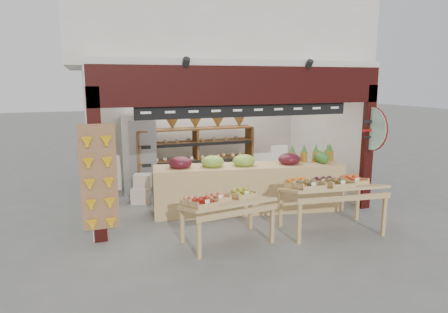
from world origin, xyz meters
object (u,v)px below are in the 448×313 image
back_shelving (196,145)px  refrigerator (141,154)px  display_table_left (220,202)px  cardboard_stack (152,192)px  watermelon_pile (303,198)px  mid_counter (248,186)px  display_table_right (328,186)px

back_shelving → refrigerator: bearing=172.1°
refrigerator → display_table_left: bearing=-62.8°
cardboard_stack → watermelon_pile: (3.11, -1.37, -0.07)m
refrigerator → watermelon_pile: bearing=-21.2°
mid_counter → display_table_right: (0.91, -1.55, 0.32)m
back_shelving → mid_counter: bearing=-73.9°
mid_counter → display_table_left: size_ratio=2.55×
mid_counter → display_table_left: (-1.11, -1.42, 0.18)m
mid_counter → watermelon_pile: mid_counter is taller
refrigerator → cardboard_stack: refrigerator is taller
display_table_left → display_table_right: (2.03, -0.13, 0.14)m
display_table_right → watermelon_pile: 1.64m
refrigerator → mid_counter: (1.93, -2.20, -0.43)m
display_table_left → watermelon_pile: 2.79m
watermelon_pile → back_shelving: bearing=131.3°
cardboard_stack → display_table_right: display_table_right is taller
refrigerator → display_table_right: size_ratio=1.06×
cardboard_stack → display_table_right: (2.74, -2.81, 0.61)m
display_table_left → display_table_right: 2.03m
display_table_left → display_table_right: size_ratio=0.86×
cardboard_stack → display_table_left: (0.71, -2.68, 0.48)m
back_shelving → cardboard_stack: (-1.24, -0.76, -0.90)m
refrigerator → display_table_left: refrigerator is taller
cardboard_stack → back_shelving: bearing=31.5°
mid_counter → display_table_right: mid_counter is taller
back_shelving → watermelon_pile: back_shelving is taller
watermelon_pile → cardboard_stack: bearing=156.3°
display_table_left → mid_counter: bearing=52.0°
cardboard_stack → watermelon_pile: size_ratio=1.57×
cardboard_stack → mid_counter: bearing=-34.6°
watermelon_pile → display_table_right: bearing=-104.5°
refrigerator → mid_counter: bearing=-34.3°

